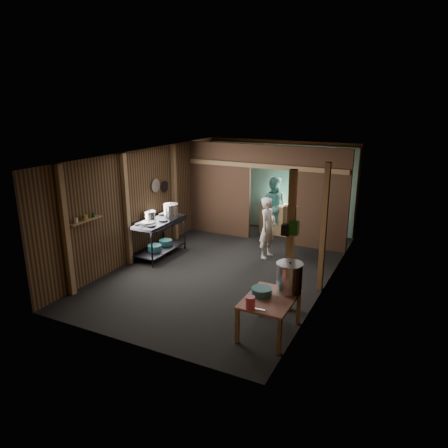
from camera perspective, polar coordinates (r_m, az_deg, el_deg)
The scene contains 41 objects.
floor at distance 9.68m, azimuth 0.53°, elevation -5.94°, with size 4.50×7.00×0.00m, color black.
ceiling at distance 9.00m, azimuth 0.57°, elevation 9.52°, with size 4.50×7.00×0.00m, color black.
wall_back at distance 12.42m, azimuth 7.63°, elevation 5.30°, with size 4.50×0.00×2.60m, color brown.
wall_front at distance 6.45m, azimuth -13.19°, elevation -5.88°, with size 4.50×0.00×2.60m, color brown.
wall_left at distance 10.40m, azimuth -10.70°, elevation 2.92°, with size 0.00×7.00×2.60m, color brown.
wall_right at distance 8.56m, azimuth 14.24°, elevation -0.30°, with size 0.00×7.00×2.60m, color brown.
partition_left at distance 11.74m, azimuth -0.60°, elevation 4.79°, with size 1.85×0.10×2.60m, color #472F1D.
partition_right at distance 10.78m, azimuth 13.31°, elevation 3.24°, with size 1.35×0.10×2.60m, color #472F1D.
partition_header at distance 10.96m, azimuth 6.84°, elevation 9.12°, with size 1.30×0.10×0.60m, color #472F1D.
turquoise_panel at distance 12.37m, azimuth 7.53°, elevation 5.02°, with size 4.40×0.06×2.50m, color #74A5A0.
back_counter at distance 12.02m, azimuth 7.96°, elevation 0.61°, with size 1.20×0.50×0.85m, color #937752.
wall_clock at distance 12.14m, azimuth 8.71°, elevation 7.87°, with size 0.20×0.20×0.03m, color silver.
post_left_a at distance 8.50m, azimuth -20.80°, elevation -1.01°, with size 0.10×0.12×2.60m, color #937752.
post_left_b at distance 9.75m, azimuth -13.17°, elevation 1.85°, with size 0.10×0.12×2.60m, color #937752.
post_left_c at distance 11.32m, azimuth -6.78°, elevation 4.21°, with size 0.10×0.12×2.60m, color #937752.
post_right at distance 8.38m, azimuth 13.48°, elevation -0.59°, with size 0.10×0.12×2.60m, color #937752.
post_free at distance 7.45m, azimuth 9.05°, elevation -2.53°, with size 0.12×0.12×2.60m, color #937752.
cross_beam at distance 11.03m, azimuth 5.47°, elevation 7.90°, with size 4.40×0.12×0.12m, color #937752.
pan_lid_big at distance 10.62m, azimuth -9.33°, elevation 5.21°, with size 0.34×0.34×0.03m, color gray.
pan_lid_small at distance 10.96m, azimuth -8.10°, elevation 5.09°, with size 0.30×0.30×0.03m, color black.
wall_shelf at distance 8.78m, azimuth -18.39°, elevation 0.47°, with size 0.14×0.80×0.03m, color #937752.
jar_white at distance 8.60m, azimuth -19.58°, elevation 0.46°, with size 0.07×0.07×0.10m, color silver.
jar_yellow at distance 8.76m, azimuth -18.43°, elevation 0.87°, with size 0.08×0.08×0.10m, color gold.
jar_green at distance 8.91m, azimuth -17.45°, elevation 1.22°, with size 0.06×0.06×0.10m, color #144810.
bag_white at distance 7.39m, azimuth 9.04°, elevation 1.22°, with size 0.22×0.15×0.32m, color silver.
bag_green at distance 7.28m, azimuth 9.54°, elevation -0.52°, with size 0.16×0.12×0.24m, color #144810.
bag_black at distance 7.32m, azimuth 8.43°, elevation -0.79°, with size 0.14×0.10×0.20m, color black.
gas_range at distance 10.37m, azimuth -9.03°, elevation -1.89°, with size 0.80×1.55×0.91m, color black, non-canonical shape.
prep_table at distance 7.05m, azimuth 6.19°, elevation -12.34°, with size 0.78×1.07×0.63m, color #9F7363, non-canonical shape.
stove_pot_large at distance 10.38m, azimuth -7.26°, elevation 1.77°, with size 0.36×0.36×0.36m, color #BCBCBC, non-canonical shape.
stove_pot_med at distance 10.27m, azimuth -10.09°, elevation 1.11°, with size 0.27×0.27×0.24m, color #BCBCBC, non-canonical shape.
frying_pan at distance 9.95m, azimuth -10.34°, elevation 0.16°, with size 0.32×0.54×0.07m, color gray, non-canonical shape.
blue_tub_front at distance 10.32m, azimuth -9.46°, elevation -3.23°, with size 0.34×0.34×0.14m, color #235E63.
blue_tub_back at distance 10.68m, azimuth -8.00°, elevation -2.50°, with size 0.32×0.32×0.13m, color #235E63.
stock_pot at distance 7.08m, azimuth 8.93°, elevation -7.29°, with size 0.45×0.45×0.52m, color #BCBCBC, non-canonical shape.
wash_basin at distance 6.96m, azimuth 5.17°, elevation -9.18°, with size 0.34×0.34×0.13m, color #235E63.
pink_bucket at distance 6.55m, azimuth 3.62°, elevation -10.63°, with size 0.15×0.15×0.18m, color #EB4C65.
knife at distance 6.56m, azimuth 4.35°, elevation -11.45°, with size 0.30×0.04×0.01m, color #BCBCBC.
yellow_tub at distance 11.80m, azimuth 9.55°, elevation 2.83°, with size 0.33×0.33×0.18m, color gold.
cook at distance 10.11m, azimuth 6.01°, elevation -0.51°, with size 0.55×0.36×1.50m, color silver.
worker_back at distance 11.94m, azimuth 6.71°, elevation 2.55°, with size 0.80×0.63×1.65m, color teal.
Camera 1 is at (3.88, -8.04, 3.73)m, focal length 33.44 mm.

